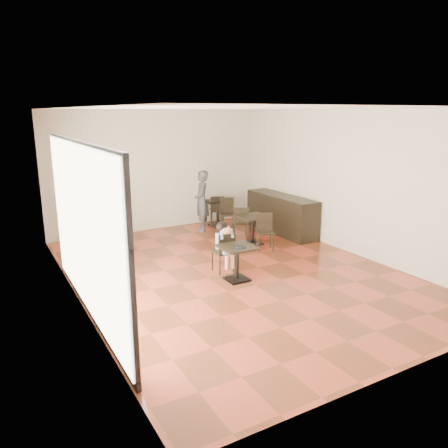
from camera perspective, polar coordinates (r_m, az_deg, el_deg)
floor at (r=8.84m, az=1.32°, el=-6.34°), size 6.00×8.00×0.01m
ceiling at (r=8.27m, az=1.45°, el=14.88°), size 6.00×8.00×0.01m
wall_back at (r=11.98m, az=-8.56°, el=6.92°), size 6.00×0.01×3.20m
wall_front at (r=5.48m, az=23.44°, el=-3.09°), size 6.00×0.01×3.20m
wall_left at (r=7.36m, az=-19.10°, el=1.59°), size 0.01×8.00×3.20m
wall_right at (r=10.26m, az=15.98°, el=5.27°), size 0.01×8.00×3.20m
storefront_window at (r=6.93m, az=-17.93°, el=-0.78°), size 0.04×4.50×2.60m
child_table at (r=8.35m, az=1.70°, el=-5.13°), size 0.65×0.65×0.68m
child_chair at (r=8.77m, az=-0.16°, el=-3.66°), size 0.37×0.37×0.82m
child at (r=8.74m, az=-0.16°, el=-3.00°), size 0.37×0.52×1.03m
plate at (r=8.15m, az=2.08°, el=-3.03°), size 0.23×0.23×0.01m
pizza_slice at (r=8.48m, az=0.47°, el=-0.90°), size 0.24×0.18×0.06m
adult_patron at (r=11.70m, az=-2.93°, el=3.00°), size 0.60×0.70×1.64m
cafe_table_mid at (r=10.62m, az=3.71°, el=-0.78°), size 0.88×0.88×0.70m
cafe_table_left at (r=9.68m, az=-14.91°, el=-2.43°), size 0.92×0.92×0.81m
cafe_table_back at (r=12.35m, az=-0.83°, el=1.44°), size 0.89×0.89×0.71m
chair_mid_a at (r=11.05m, az=2.16°, el=0.22°), size 0.50×0.50×0.84m
chair_mid_b at (r=10.17m, az=5.41°, el=-1.10°), size 0.50×0.50×0.84m
chair_left_a at (r=10.17m, az=-15.74°, el=-1.19°), size 0.52×0.52×0.98m
chair_left_b at (r=9.15m, az=-14.05°, el=-2.82°), size 0.52×0.52×0.98m
chair_back_a at (r=12.36m, az=-0.91°, el=1.80°), size 0.51×0.51×0.86m
chair_back_b at (r=11.87m, az=0.45°, el=1.26°), size 0.51×0.51×0.86m
service_counter at (r=11.71m, az=7.46°, el=1.31°), size 0.60×2.40×1.00m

